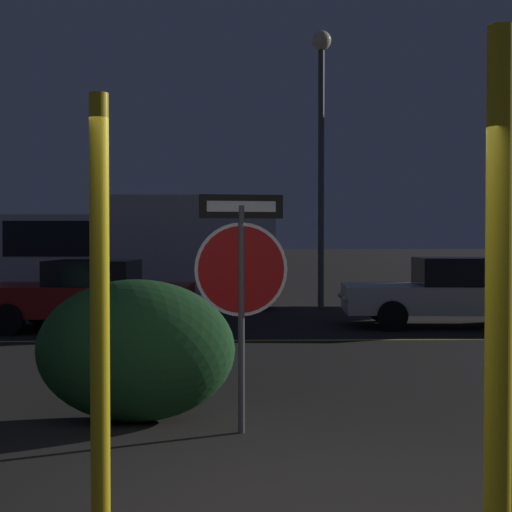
% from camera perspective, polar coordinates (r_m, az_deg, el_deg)
% --- Properties ---
extents(road_center_stripe, '(38.59, 0.12, 0.01)m').
position_cam_1_polar(road_center_stripe, '(12.78, -0.15, -6.76)').
color(road_center_stripe, gold).
rests_on(road_center_stripe, ground_plane).
extents(stop_sign, '(0.87, 0.12, 2.22)m').
position_cam_1_polar(stop_sign, '(6.60, -1.18, -1.07)').
color(stop_sign, '#4C4C51').
rests_on(stop_sign, ground_plane).
extents(yellow_pole_left, '(0.11, 0.11, 2.64)m').
position_cam_1_polar(yellow_pole_left, '(4.23, -12.39, -5.20)').
color(yellow_pole_left, yellow).
rests_on(yellow_pole_left, ground_plane).
extents(yellow_pole_right, '(0.17, 0.17, 3.13)m').
position_cam_1_polar(yellow_pole_right, '(4.71, 18.86, -1.61)').
color(yellow_pole_right, yellow).
rests_on(yellow_pole_right, ground_plane).
extents(hedge_bush_2, '(1.96, 1.09, 1.41)m').
position_cam_1_polar(hedge_bush_2, '(7.20, -9.59, -7.45)').
color(hedge_bush_2, '#1E4C23').
rests_on(hedge_bush_2, ground_plane).
extents(passing_car_2, '(4.28, 2.18, 1.39)m').
position_cam_1_polar(passing_car_2, '(14.62, -13.23, -3.03)').
color(passing_car_2, maroon).
rests_on(passing_car_2, ground_plane).
extents(passing_car_3, '(4.78, 2.10, 1.43)m').
position_cam_1_polar(passing_car_3, '(15.36, 15.77, -2.81)').
color(passing_car_3, silver).
rests_on(passing_car_3, ground_plane).
extents(delivery_truck, '(7.01, 2.38, 2.93)m').
position_cam_1_polar(delivery_truck, '(19.13, -9.20, 0.67)').
color(delivery_truck, silver).
rests_on(delivery_truck, ground_plane).
extents(street_lamp, '(0.51, 0.51, 7.21)m').
position_cam_1_polar(street_lamp, '(18.87, 5.24, 10.86)').
color(street_lamp, '#4C4C51').
rests_on(street_lamp, ground_plane).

